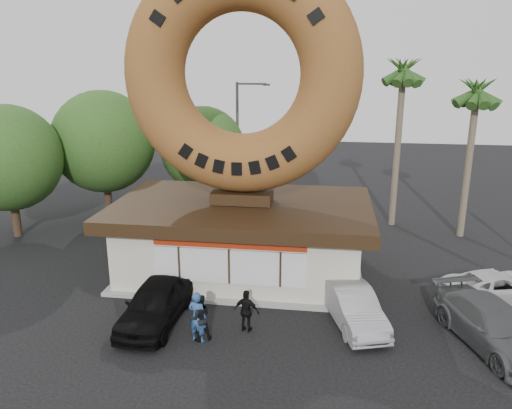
{
  "coord_description": "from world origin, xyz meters",
  "views": [
    {
      "loc": [
        3.59,
        -14.67,
        9.26
      ],
      "look_at": [
        0.9,
        4.0,
        3.8
      ],
      "focal_mm": 35.0,
      "sensor_mm": 36.0,
      "label": 1
    }
  ],
  "objects_px": {
    "donut_shop": "(242,235)",
    "car_silver": "(353,307)",
    "person_center": "(200,318)",
    "car_grey": "(493,326)",
    "car_black": "(155,303)",
    "street_lamp": "(240,140)",
    "person_left": "(197,317)",
    "person_right": "(247,311)",
    "giant_donut": "(241,75)",
    "car_white": "(497,286)"
  },
  "relations": [
    {
      "from": "car_grey",
      "to": "giant_donut",
      "type": "bearing_deg",
      "value": 133.35
    },
    {
      "from": "person_right",
      "to": "person_left",
      "type": "bearing_deg",
      "value": 40.58
    },
    {
      "from": "giant_donut",
      "to": "street_lamp",
      "type": "bearing_deg",
      "value": 100.51
    },
    {
      "from": "car_silver",
      "to": "donut_shop",
      "type": "bearing_deg",
      "value": 122.81
    },
    {
      "from": "donut_shop",
      "to": "car_silver",
      "type": "bearing_deg",
      "value": -39.96
    },
    {
      "from": "street_lamp",
      "to": "person_left",
      "type": "distance_m",
      "value": 16.4
    },
    {
      "from": "person_center",
      "to": "giant_donut",
      "type": "bearing_deg",
      "value": -118.0
    },
    {
      "from": "car_black",
      "to": "car_grey",
      "type": "distance_m",
      "value": 11.71
    },
    {
      "from": "car_silver",
      "to": "car_white",
      "type": "bearing_deg",
      "value": 7.98
    },
    {
      "from": "street_lamp",
      "to": "person_left",
      "type": "relative_size",
      "value": 4.39
    },
    {
      "from": "donut_shop",
      "to": "person_center",
      "type": "distance_m",
      "value": 5.94
    },
    {
      "from": "donut_shop",
      "to": "car_grey",
      "type": "xyz_separation_m",
      "value": [
        9.33,
        -4.79,
        -1.04
      ]
    },
    {
      "from": "giant_donut",
      "to": "car_white",
      "type": "bearing_deg",
      "value": -7.05
    },
    {
      "from": "car_silver",
      "to": "car_grey",
      "type": "distance_m",
      "value": 4.64
    },
    {
      "from": "donut_shop",
      "to": "car_grey",
      "type": "bearing_deg",
      "value": -27.16
    },
    {
      "from": "car_black",
      "to": "car_white",
      "type": "relative_size",
      "value": 1.05
    },
    {
      "from": "giant_donut",
      "to": "street_lamp",
      "type": "height_order",
      "value": "giant_donut"
    },
    {
      "from": "person_left",
      "to": "person_center",
      "type": "distance_m",
      "value": 0.13
    },
    {
      "from": "person_center",
      "to": "person_right",
      "type": "height_order",
      "value": "person_center"
    },
    {
      "from": "giant_donut",
      "to": "person_right",
      "type": "distance_m",
      "value": 9.47
    },
    {
      "from": "person_center",
      "to": "car_grey",
      "type": "bearing_deg",
      "value": 162.94
    },
    {
      "from": "person_center",
      "to": "car_black",
      "type": "distance_m",
      "value": 2.1
    },
    {
      "from": "car_white",
      "to": "donut_shop",
      "type": "bearing_deg",
      "value": 63.25
    },
    {
      "from": "person_center",
      "to": "car_grey",
      "type": "relative_size",
      "value": 0.33
    },
    {
      "from": "person_right",
      "to": "car_black",
      "type": "xyz_separation_m",
      "value": [
        -3.39,
        0.14,
        -0.01
      ]
    },
    {
      "from": "donut_shop",
      "to": "car_white",
      "type": "height_order",
      "value": "donut_shop"
    },
    {
      "from": "person_right",
      "to": "car_grey",
      "type": "bearing_deg",
      "value": -166.88
    },
    {
      "from": "person_center",
      "to": "person_right",
      "type": "relative_size",
      "value": 1.07
    },
    {
      "from": "street_lamp",
      "to": "car_black",
      "type": "relative_size",
      "value": 1.77
    },
    {
      "from": "giant_donut",
      "to": "car_black",
      "type": "bearing_deg",
      "value": -115.71
    },
    {
      "from": "giant_donut",
      "to": "car_silver",
      "type": "height_order",
      "value": "giant_donut"
    },
    {
      "from": "car_white",
      "to": "person_right",
      "type": "bearing_deg",
      "value": 91.91
    },
    {
      "from": "person_left",
      "to": "person_right",
      "type": "xyz_separation_m",
      "value": [
        1.55,
        0.87,
        -0.13
      ]
    },
    {
      "from": "donut_shop",
      "to": "street_lamp",
      "type": "height_order",
      "value": "street_lamp"
    },
    {
      "from": "giant_donut",
      "to": "car_grey",
      "type": "height_order",
      "value": "giant_donut"
    },
    {
      "from": "donut_shop",
      "to": "person_right",
      "type": "bearing_deg",
      "value": -78.76
    },
    {
      "from": "donut_shop",
      "to": "giant_donut",
      "type": "distance_m",
      "value": 6.94
    },
    {
      "from": "person_left",
      "to": "car_black",
      "type": "distance_m",
      "value": 2.1
    },
    {
      "from": "donut_shop",
      "to": "car_white",
      "type": "relative_size",
      "value": 2.62
    },
    {
      "from": "street_lamp",
      "to": "car_white",
      "type": "relative_size",
      "value": 1.87
    },
    {
      "from": "giant_donut",
      "to": "car_silver",
      "type": "relative_size",
      "value": 2.41
    },
    {
      "from": "person_right",
      "to": "car_grey",
      "type": "distance_m",
      "value": 8.33
    },
    {
      "from": "person_left",
      "to": "car_silver",
      "type": "bearing_deg",
      "value": -145.61
    },
    {
      "from": "person_center",
      "to": "car_white",
      "type": "relative_size",
      "value": 0.39
    },
    {
      "from": "car_black",
      "to": "person_left",
      "type": "bearing_deg",
      "value": -27.05
    },
    {
      "from": "giant_donut",
      "to": "person_left",
      "type": "relative_size",
      "value": 5.39
    },
    {
      "from": "giant_donut",
      "to": "person_center",
      "type": "height_order",
      "value": "giant_donut"
    },
    {
      "from": "car_black",
      "to": "car_grey",
      "type": "relative_size",
      "value": 0.9
    },
    {
      "from": "person_right",
      "to": "car_black",
      "type": "height_order",
      "value": "person_right"
    },
    {
      "from": "giant_donut",
      "to": "street_lamp",
      "type": "relative_size",
      "value": 1.23
    }
  ]
}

